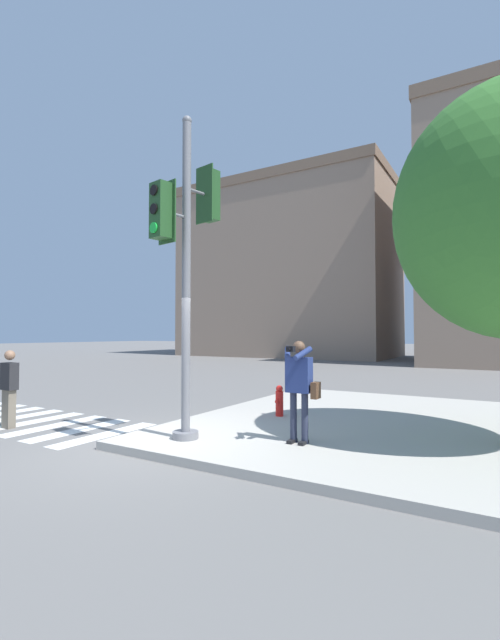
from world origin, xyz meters
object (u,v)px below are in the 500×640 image
(traffic_signal_pole, at_px, (186,247))
(fire_hydrant, at_px, (279,401))
(pedestrian_distant, at_px, (9,387))
(person_photographer, at_px, (300,382))

(traffic_signal_pole, bearing_deg, fire_hydrant, 79.64)
(traffic_signal_pole, relative_size, pedestrian_distant, 3.52)
(pedestrian_distant, relative_size, fire_hydrant, 2.39)
(person_photographer, distance_m, fire_hydrant, 2.35)
(traffic_signal_pole, distance_m, fire_hydrant, 3.90)
(person_photographer, xyz_separation_m, fire_hydrant, (-1.30, 1.84, -0.65))
(traffic_signal_pole, height_order, fire_hydrant, traffic_signal_pole)
(pedestrian_distant, bearing_deg, person_photographer, 13.95)
(pedestrian_distant, xyz_separation_m, fire_hydrant, (4.43, 3.27, -0.36))
(traffic_signal_pole, relative_size, fire_hydrant, 8.41)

